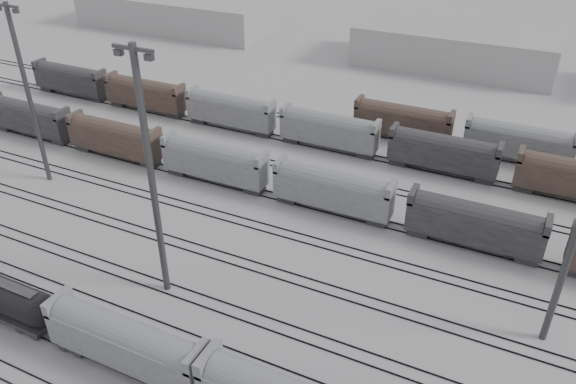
% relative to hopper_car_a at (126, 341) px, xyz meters
% --- Properties ---
extents(ground, '(900.00, 900.00, 0.00)m').
position_rel_hopper_car_a_xyz_m(ground, '(-1.72, -1.00, -3.34)').
color(ground, '#B7B7BD').
rests_on(ground, ground).
extents(tracks, '(220.00, 71.50, 0.16)m').
position_rel_hopper_car_a_xyz_m(tracks, '(-1.72, 16.50, -3.26)').
color(tracks, black).
rests_on(tracks, ground).
extents(hopper_car_a, '(15.11, 3.00, 5.40)m').
position_rel_hopper_car_a_xyz_m(hopper_car_a, '(0.00, 0.00, 0.00)').
color(hopper_car_a, black).
rests_on(hopper_car_a, ground).
extents(light_mast_b, '(3.80, 0.61, 23.73)m').
position_rel_hopper_car_a_xyz_m(light_mast_b, '(-31.74, 21.64, 9.25)').
color(light_mast_b, '#3D3D40').
rests_on(light_mast_b, ground).
extents(light_mast_c, '(4.08, 0.65, 25.52)m').
position_rel_hopper_car_a_xyz_m(light_mast_c, '(-3.56, 10.06, 10.20)').
color(light_mast_c, '#3D3D40').
rests_on(light_mast_c, ground).
extents(bg_string_near, '(151.00, 3.00, 5.60)m').
position_rel_hopper_car_a_xyz_m(bg_string_near, '(6.28, 31.00, -0.54)').
color(bg_string_near, gray).
rests_on(bg_string_near, ground).
extents(bg_string_mid, '(151.00, 3.00, 5.60)m').
position_rel_hopper_car_a_xyz_m(bg_string_mid, '(16.28, 47.00, -0.54)').
color(bg_string_mid, black).
rests_on(bg_string_mid, ground).
extents(warehouse_left, '(50.00, 18.00, 8.00)m').
position_rel_hopper_car_a_xyz_m(warehouse_left, '(-61.72, 94.00, 0.66)').
color(warehouse_left, '#9C9D9F').
rests_on(warehouse_left, ground).
extents(warehouse_mid, '(40.00, 18.00, 8.00)m').
position_rel_hopper_car_a_xyz_m(warehouse_mid, '(8.28, 94.00, 0.66)').
color(warehouse_mid, '#9C9D9F').
rests_on(warehouse_mid, ground).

